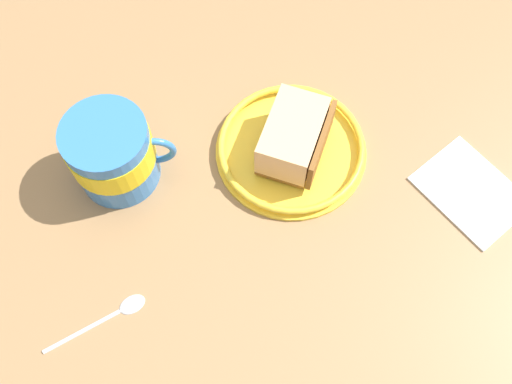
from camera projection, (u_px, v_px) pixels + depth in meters
ground_plane at (258, 199)px, 69.99cm from camera, size 129.70×129.70×3.67cm
small_plate at (291, 148)px, 69.85cm from camera, size 18.83×18.83×1.86cm
cake_slice at (295, 137)px, 67.17cm from camera, size 11.89×11.60×5.62cm
tea_mug at (112, 152)px, 64.70cm from camera, size 11.88×9.98×9.73cm
teaspoon at (116, 312)px, 61.83cm from camera, size 11.94×2.00×0.80cm
folded_napkin at (471, 191)px, 68.08cm from camera, size 11.30×13.60×0.60cm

